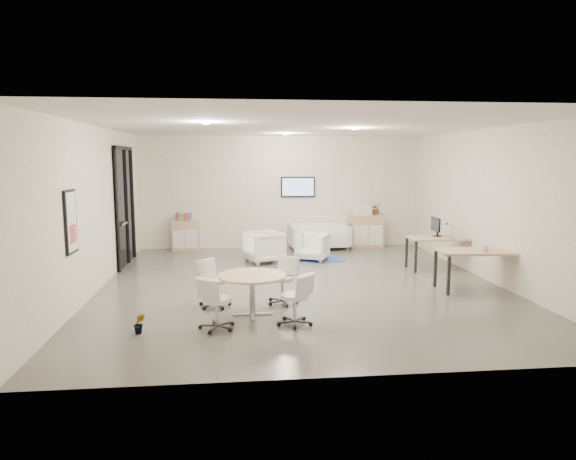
% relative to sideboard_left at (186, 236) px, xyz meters
% --- Properties ---
extents(room_shell, '(9.60, 10.60, 4.80)m').
position_rel_sideboard_left_xyz_m(room_shell, '(2.70, -4.28, 1.18)').
color(room_shell, '#4D4B46').
rests_on(room_shell, ground).
extents(glass_door, '(0.09, 1.90, 2.85)m').
position_rel_sideboard_left_xyz_m(glass_door, '(-1.25, -1.77, 1.09)').
color(glass_door, black).
rests_on(glass_door, room_shell).
extents(artwork, '(0.05, 0.54, 1.04)m').
position_rel_sideboard_left_xyz_m(artwork, '(-1.27, -5.88, 1.13)').
color(artwork, black).
rests_on(artwork, room_shell).
extents(wall_tv, '(0.98, 0.06, 0.58)m').
position_rel_sideboard_left_xyz_m(wall_tv, '(3.20, 0.18, 1.33)').
color(wall_tv, black).
rests_on(wall_tv, room_shell).
extents(ceiling_spots, '(3.14, 4.14, 0.03)m').
position_rel_sideboard_left_xyz_m(ceiling_spots, '(2.50, -3.45, 2.76)').
color(ceiling_spots, '#FFEAC6').
rests_on(ceiling_spots, room_shell).
extents(sideboard_left, '(0.74, 0.39, 0.83)m').
position_rel_sideboard_left_xyz_m(sideboard_left, '(0.00, 0.00, 0.00)').
color(sideboard_left, tan).
rests_on(sideboard_left, room_shell).
extents(sideboard_right, '(0.95, 0.46, 0.95)m').
position_rel_sideboard_left_xyz_m(sideboard_right, '(5.18, -0.04, 0.06)').
color(sideboard_right, tan).
rests_on(sideboard_right, room_shell).
extents(books, '(0.43, 0.14, 0.22)m').
position_rel_sideboard_left_xyz_m(books, '(-0.04, 0.00, 0.53)').
color(books, red).
rests_on(books, sideboard_left).
extents(printer, '(0.50, 0.43, 0.35)m').
position_rel_sideboard_left_xyz_m(printer, '(5.04, -0.03, 0.69)').
color(printer, white).
rests_on(printer, sideboard_right).
extents(loveseat, '(1.69, 0.91, 0.62)m').
position_rel_sideboard_left_xyz_m(loveseat, '(3.77, -0.20, -0.08)').
color(loveseat, white).
rests_on(loveseat, room_shell).
extents(blue_rug, '(1.71, 1.28, 0.01)m').
position_rel_sideboard_left_xyz_m(blue_rug, '(3.27, -1.71, -0.41)').
color(blue_rug, '#2E498E').
rests_on(blue_rug, room_shell).
extents(armchair_left, '(1.03, 1.06, 0.85)m').
position_rel_sideboard_left_xyz_m(armchair_left, '(2.08, -1.91, 0.01)').
color(armchair_left, white).
rests_on(armchair_left, room_shell).
extents(armchair_right, '(0.96, 0.94, 0.76)m').
position_rel_sideboard_left_xyz_m(armchair_right, '(3.32, -1.82, -0.03)').
color(armchair_right, white).
rests_on(armchair_right, room_shell).
extents(desk_rear, '(1.49, 0.82, 0.76)m').
position_rel_sideboard_left_xyz_m(desk_rear, '(6.10, -3.16, 0.26)').
color(desk_rear, tan).
rests_on(desk_rear, room_shell).
extents(desk_front, '(1.58, 0.91, 0.79)m').
position_rel_sideboard_left_xyz_m(desk_front, '(6.08, -5.06, 0.29)').
color(desk_front, tan).
rests_on(desk_front, room_shell).
extents(monitor, '(0.20, 0.50, 0.44)m').
position_rel_sideboard_left_xyz_m(monitor, '(6.06, -3.01, 0.58)').
color(monitor, black).
rests_on(monitor, desk_rear).
extents(round_table, '(1.13, 1.13, 0.68)m').
position_rel_sideboard_left_xyz_m(round_table, '(1.64, -6.24, 0.18)').
color(round_table, tan).
rests_on(round_table, room_shell).
extents(meeting_chairs, '(2.09, 2.09, 0.82)m').
position_rel_sideboard_left_xyz_m(meeting_chairs, '(1.64, -6.24, -0.01)').
color(meeting_chairs, white).
rests_on(meeting_chairs, room_shell).
extents(plant_cabinet, '(0.32, 0.35, 0.25)m').
position_rel_sideboard_left_xyz_m(plant_cabinet, '(5.47, -0.04, 0.66)').
color(plant_cabinet, '#3F7F3F').
rests_on(plant_cabinet, sideboard_right).
extents(plant_floor, '(0.20, 0.32, 0.14)m').
position_rel_sideboard_left_xyz_m(plant_floor, '(-0.05, -6.97, -0.35)').
color(plant_floor, '#3F7F3F').
rests_on(plant_floor, room_shell).
extents(cup, '(0.13, 0.10, 0.13)m').
position_rel_sideboard_left_xyz_m(cup, '(6.19, -5.15, 0.43)').
color(cup, white).
rests_on(cup, desk_front).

